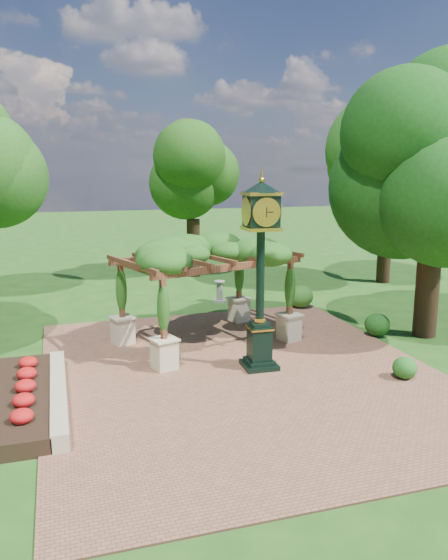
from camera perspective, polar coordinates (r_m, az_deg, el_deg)
name	(u,v)px	position (r m, az deg, el deg)	size (l,w,h in m)	color
ground	(254,387)	(13.68, 3.18, -11.09)	(120.00, 120.00, 0.00)	#1E4714
brick_plaza	(241,372)	(14.54, 1.78, -9.58)	(10.00, 12.00, 0.04)	brown
border_wall	(58,394)	(13.31, -16.91, -11.32)	(0.35, 5.00, 0.40)	#C6B793
flower_bed	(17,400)	(13.36, -20.84, -11.60)	(1.50, 5.00, 0.36)	red
pedestal_clock	(261,258)	(14.08, 3.85, 2.27)	(1.02, 1.02, 5.02)	black
pergola	(206,259)	(16.33, -1.87, 2.26)	(5.79, 4.53, 3.20)	beige
sundial	(219,293)	(21.98, -0.48, -1.32)	(0.59, 0.59, 0.86)	gray
shrub_front	(405,368)	(14.72, 18.36, -8.70)	(0.62, 0.62, 0.55)	#1E5919
shrub_mid	(377,324)	(18.10, 15.71, -4.49)	(0.80, 0.80, 0.72)	#194814
shrub_back	(301,297)	(21.12, 8.03, -1.73)	(0.93, 0.93, 0.84)	#2C681E
tree_north	(193,174)	(26.92, -3.30, 10.96)	(3.47, 3.47, 7.33)	black
tree_east_far	(389,165)	(26.50, 16.91, 11.44)	(4.71, 4.71, 7.92)	#321F13
tree_east_near	(437,159)	(18.06, 21.38, 11.72)	(4.89, 4.89, 8.10)	#352015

